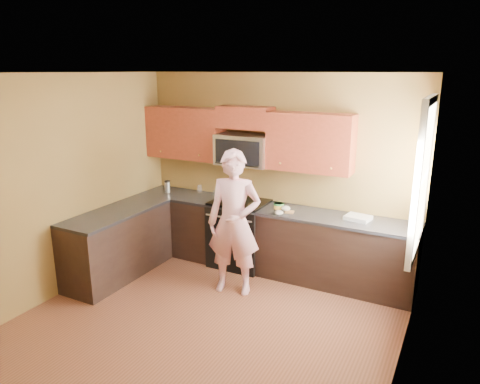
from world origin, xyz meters
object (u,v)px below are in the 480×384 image
Objects in this scene: travel_mug at (168,192)px; microwave at (244,165)px; frying_pan at (234,206)px; woman at (234,223)px; butter_tub at (279,209)px; stove at (240,233)px.

microwave is at bearing 5.46° from travel_mug.
frying_pan is 1.31m from travel_mug.
woman reaches higher than microwave.
butter_tub is (0.55, 0.25, -0.03)m from frying_pan.
frying_pan is at bearing -10.80° from travel_mug.
frying_pan is at bearing -155.16° from butter_tub.
stove is at bearing 93.30° from frying_pan.
butter_tub is (0.59, -0.11, -0.53)m from microwave.
microwave is at bearing 169.21° from butter_tub.
stove is at bearing -0.27° from travel_mug.
stove is 1.25× the size of microwave.
travel_mug is at bearing 162.72° from frying_pan.
microwave is (0.00, 0.12, 0.97)m from stove.
microwave is 4.18× the size of travel_mug.
microwave is 0.80m from butter_tub.
woman is 10.00× the size of travel_mug.
frying_pan reaches higher than stove.
microwave reaches higher than butter_tub.
butter_tub is at bearing 1.27° from stove.
woman is at bearing -67.43° from stove.
stove is 6.87× the size of butter_tub.
travel_mug is at bearing 179.73° from stove.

